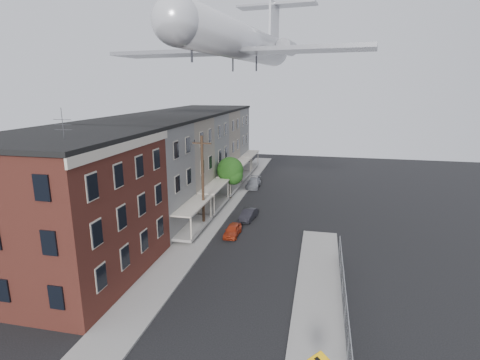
# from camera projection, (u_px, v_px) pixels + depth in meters

# --- Properties ---
(sidewalk_left) EXTENTS (3.00, 62.00, 0.12)m
(sidewalk_left) POSITION_uv_depth(u_px,v_px,m) (221.00, 208.00, 42.09)
(sidewalk_left) COLOR gray
(sidewalk_left) RESTS_ON ground
(sidewalk_right) EXTENTS (3.00, 26.00, 0.12)m
(sidewalk_right) POSITION_uv_depth(u_px,v_px,m) (318.00, 312.00, 22.74)
(sidewalk_right) COLOR gray
(sidewalk_right) RESTS_ON ground
(curb_left) EXTENTS (0.15, 62.00, 0.14)m
(curb_left) POSITION_uv_depth(u_px,v_px,m) (234.00, 209.00, 41.79)
(curb_left) COLOR gray
(curb_left) RESTS_ON ground
(curb_right) EXTENTS (0.15, 26.00, 0.14)m
(curb_right) POSITION_uv_depth(u_px,v_px,m) (294.00, 309.00, 23.04)
(curb_right) COLOR gray
(curb_right) RESTS_ON ground
(corner_building) EXTENTS (10.31, 12.30, 12.15)m
(corner_building) POSITION_uv_depth(u_px,v_px,m) (66.00, 208.00, 26.10)
(corner_building) COLOR black
(corner_building) RESTS_ON ground
(row_house_a) EXTENTS (11.98, 7.00, 10.30)m
(row_house_a) POSITION_uv_depth(u_px,v_px,m) (133.00, 177.00, 35.10)
(row_house_a) COLOR #61615E
(row_house_a) RESTS_ON ground
(row_house_b) EXTENTS (11.98, 7.00, 10.30)m
(row_house_b) POSITION_uv_depth(u_px,v_px,m) (163.00, 163.00, 41.74)
(row_house_b) COLOR #72695A
(row_house_b) RESTS_ON ground
(row_house_c) EXTENTS (11.98, 7.00, 10.30)m
(row_house_c) POSITION_uv_depth(u_px,v_px,m) (186.00, 152.00, 48.37)
(row_house_c) COLOR #61615E
(row_house_c) RESTS_ON ground
(row_house_d) EXTENTS (11.98, 7.00, 10.30)m
(row_house_d) POSITION_uv_depth(u_px,v_px,m) (202.00, 144.00, 55.00)
(row_house_d) COLOR #72695A
(row_house_d) RESTS_ON ground
(row_house_e) EXTENTS (11.98, 7.00, 10.30)m
(row_house_e) POSITION_uv_depth(u_px,v_px,m) (215.00, 138.00, 61.64)
(row_house_e) COLOR #61615E
(row_house_e) RESTS_ON ground
(chainlink_fence) EXTENTS (0.06, 18.06, 1.90)m
(chainlink_fence) POSITION_uv_depth(u_px,v_px,m) (345.00, 310.00, 21.26)
(chainlink_fence) COLOR gray
(chainlink_fence) RESTS_ON ground
(utility_pole) EXTENTS (1.80, 0.26, 9.00)m
(utility_pole) POSITION_uv_depth(u_px,v_px,m) (203.00, 181.00, 35.31)
(utility_pole) COLOR black
(utility_pole) RESTS_ON ground
(street_tree) EXTENTS (3.22, 3.20, 5.20)m
(street_tree) POSITION_uv_depth(u_px,v_px,m) (231.00, 172.00, 44.94)
(street_tree) COLOR black
(street_tree) RESTS_ON ground
(car_near) EXTENTS (1.28, 3.11, 1.06)m
(car_near) POSITION_uv_depth(u_px,v_px,m) (233.00, 230.00, 34.38)
(car_near) COLOR #A73015
(car_near) RESTS_ON ground
(car_mid) EXTENTS (1.58, 3.48, 1.11)m
(car_mid) POSITION_uv_depth(u_px,v_px,m) (248.00, 215.00, 38.52)
(car_mid) COLOR black
(car_mid) RESTS_ON ground
(car_far) EXTENTS (1.81, 4.26, 1.23)m
(car_far) POSITION_uv_depth(u_px,v_px,m) (254.00, 183.00, 50.97)
(car_far) COLOR gray
(car_far) RESTS_ON ground
(airplane) EXTENTS (23.74, 27.11, 7.80)m
(airplane) POSITION_uv_depth(u_px,v_px,m) (243.00, 42.00, 34.27)
(airplane) COLOR silver
(airplane) RESTS_ON ground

